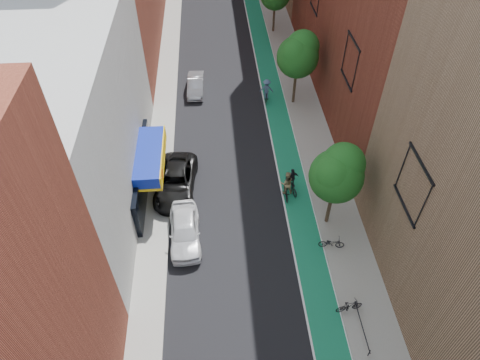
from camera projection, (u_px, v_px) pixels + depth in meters
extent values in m
cube|color=#147349|center=(273.00, 91.00, 40.23)|extent=(2.00, 68.00, 0.01)
cube|color=gray|center=(166.00, 95.00, 39.65)|extent=(2.00, 68.00, 0.15)
cube|color=gray|center=(299.00, 90.00, 40.31)|extent=(3.00, 68.00, 0.15)
cube|color=silver|center=(65.00, 127.00, 26.75)|extent=(8.00, 20.00, 12.00)
cylinder|color=#332619|center=(330.00, 206.00, 27.88)|extent=(0.24, 0.24, 3.30)
sphere|color=#16541B|center=(336.00, 176.00, 25.94)|extent=(3.36, 3.36, 3.36)
sphere|color=#16541B|center=(344.00, 164.00, 25.67)|extent=(2.64, 2.64, 2.64)
sphere|color=#16541B|center=(334.00, 174.00, 25.38)|extent=(2.40, 2.40, 2.40)
cylinder|color=#332619|center=(295.00, 87.00, 37.68)|extent=(0.24, 0.24, 3.47)
sphere|color=#16541B|center=(298.00, 57.00, 35.65)|extent=(3.53, 3.53, 3.53)
sphere|color=#16541B|center=(303.00, 47.00, 35.35)|extent=(2.77, 2.77, 2.77)
sphere|color=#16541B|center=(295.00, 53.00, 35.06)|extent=(2.52, 2.52, 2.52)
cylinder|color=#332619|center=(274.00, 18.00, 47.64)|extent=(0.24, 0.24, 3.19)
imported|color=white|center=(185.00, 230.00, 27.50)|extent=(2.20, 4.92, 1.64)
imported|color=black|center=(176.00, 181.00, 30.64)|extent=(3.22, 6.08, 1.63)
imported|color=#989BA1|center=(196.00, 85.00, 39.78)|extent=(1.61, 4.19, 1.36)
imported|color=black|center=(286.00, 191.00, 30.36)|extent=(0.48, 1.71, 1.03)
imported|color=#9B885A|center=(287.00, 183.00, 29.88)|extent=(0.91, 0.71, 1.88)
imported|color=black|center=(292.00, 185.00, 30.81)|extent=(1.05, 2.00, 1.00)
imported|color=black|center=(292.00, 178.00, 30.41)|extent=(1.02, 0.59, 1.64)
imported|color=black|center=(266.00, 97.00, 38.73)|extent=(0.72, 1.67, 0.97)
imported|color=#415676|center=(267.00, 89.00, 38.23)|extent=(1.30, 0.88, 1.86)
imported|color=black|center=(349.00, 306.00, 23.95)|extent=(1.64, 0.68, 0.96)
imported|color=black|center=(332.00, 243.00, 27.09)|extent=(1.70, 0.79, 0.86)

